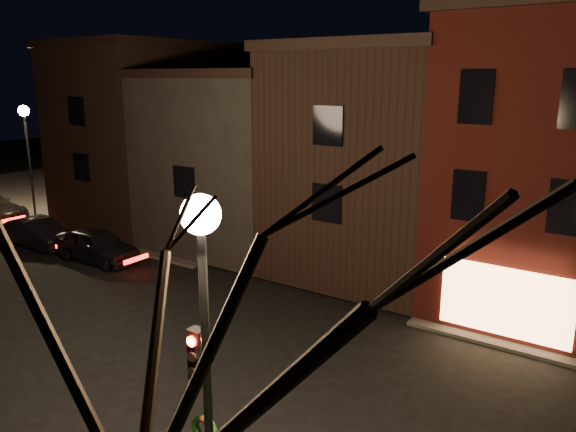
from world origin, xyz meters
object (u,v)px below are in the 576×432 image
at_px(traffic_signal, 203,400).
at_px(parked_car_b, 38,233).
at_px(street_lamp_far, 26,131).
at_px(bare_tree_right, 120,299).
at_px(street_lamp_near, 203,287).
at_px(parked_car_a, 97,245).

xyz_separation_m(traffic_signal, parked_car_b, (-19.20, 8.57, -2.10)).
relative_size(street_lamp_far, bare_tree_right, 0.76).
bearing_deg(street_lamp_near, parked_car_b, 155.40).
bearing_deg(street_lamp_far, street_lamp_near, -25.83).
bearing_deg(parked_car_a, parked_car_b, 91.57).
height_order(street_lamp_near, parked_car_a, street_lamp_near).
xyz_separation_m(street_lamp_far, parked_car_a, (9.68, -2.88, -4.42)).
distance_m(street_lamp_far, bare_tree_right, 30.32).
height_order(traffic_signal, parked_car_a, traffic_signal).
bearing_deg(parked_car_a, street_lamp_far, 71.55).
height_order(street_lamp_far, parked_car_a, street_lamp_far).
bearing_deg(street_lamp_near, traffic_signal, 140.63).
bearing_deg(parked_car_b, traffic_signal, -114.43).
distance_m(street_lamp_near, parked_car_b, 22.23).
distance_m(street_lamp_far, parked_car_a, 11.02).
bearing_deg(street_lamp_near, street_lamp_far, 154.17).
bearing_deg(traffic_signal, parked_car_b, 155.94).
bearing_deg(street_lamp_far, traffic_signal, -25.45).
relative_size(traffic_signal, bare_tree_right, 0.48).
bearing_deg(bare_tree_right, traffic_signal, 122.41).
bearing_deg(traffic_signal, parked_car_a, 149.39).
bearing_deg(parked_car_a, street_lamp_near, -122.87).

